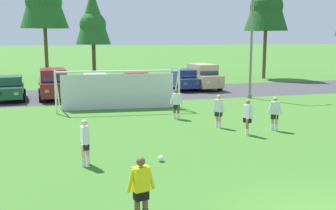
{
  "coord_description": "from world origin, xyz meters",
  "views": [
    {
      "loc": [
        -6.12,
        -7.53,
        4.45
      ],
      "look_at": [
        -1.46,
        9.67,
        1.38
      ],
      "focal_mm": 42.38,
      "sensor_mm": 36.0,
      "label": 1
    }
  ],
  "objects_px": {
    "parked_car_slot_center_right": "(184,79)",
    "player_trailing_back": "(85,143)",
    "soccer_goal": "(118,89)",
    "player_winger_right": "(275,114)",
    "player_winger_left": "(219,111)",
    "soccer_ball": "(161,158)",
    "referee": "(141,190)",
    "parked_car_slot_center_left": "(95,85)",
    "parked_car_slot_center": "(136,82)",
    "player_striker_near": "(176,104)",
    "street_lamp": "(254,45)",
    "parked_car_slot_far_left": "(10,88)",
    "parked_car_slot_right": "(203,76)",
    "parked_car_slot_left": "(53,83)",
    "player_defender_far": "(247,117)"
  },
  "relations": [
    {
      "from": "parked_car_slot_right",
      "to": "parked_car_slot_left",
      "type": "bearing_deg",
      "value": -170.01
    },
    {
      "from": "soccer_goal",
      "to": "parked_car_slot_center",
      "type": "height_order",
      "value": "soccer_goal"
    },
    {
      "from": "player_trailing_back",
      "to": "parked_car_slot_center_left",
      "type": "bearing_deg",
      "value": 83.83
    },
    {
      "from": "soccer_goal",
      "to": "parked_car_slot_center_left",
      "type": "distance_m",
      "value": 5.79
    },
    {
      "from": "parked_car_slot_far_left",
      "to": "referee",
      "type": "bearing_deg",
      "value": -75.83
    },
    {
      "from": "soccer_ball",
      "to": "street_lamp",
      "type": "relative_size",
      "value": 0.03
    },
    {
      "from": "parked_car_slot_center",
      "to": "street_lamp",
      "type": "relative_size",
      "value": 0.57
    },
    {
      "from": "player_winger_left",
      "to": "street_lamp",
      "type": "relative_size",
      "value": 0.22
    },
    {
      "from": "parked_car_slot_center_right",
      "to": "parked_car_slot_right",
      "type": "xyz_separation_m",
      "value": [
        1.64,
        -0.13,
        0.24
      ]
    },
    {
      "from": "soccer_goal",
      "to": "parked_car_slot_far_left",
      "type": "xyz_separation_m",
      "value": [
        -6.92,
        5.68,
        -0.42
      ]
    },
    {
      "from": "referee",
      "to": "street_lamp",
      "type": "bearing_deg",
      "value": 55.88
    },
    {
      "from": "player_winger_right",
      "to": "player_defender_far",
      "type": "bearing_deg",
      "value": -164.57
    },
    {
      "from": "parked_car_slot_center_left",
      "to": "parked_car_slot_center",
      "type": "bearing_deg",
      "value": 19.37
    },
    {
      "from": "street_lamp",
      "to": "parked_car_slot_right",
      "type": "bearing_deg",
      "value": 107.43
    },
    {
      "from": "referee",
      "to": "parked_car_slot_right",
      "type": "distance_m",
      "value": 25.19
    },
    {
      "from": "player_trailing_back",
      "to": "parked_car_slot_center_right",
      "type": "bearing_deg",
      "value": 63.04
    },
    {
      "from": "player_winger_right",
      "to": "street_lamp",
      "type": "bearing_deg",
      "value": 68.92
    },
    {
      "from": "street_lamp",
      "to": "parked_car_slot_far_left",
      "type": "bearing_deg",
      "value": 168.34
    },
    {
      "from": "parked_car_slot_right",
      "to": "player_winger_left",
      "type": "bearing_deg",
      "value": -107.01
    },
    {
      "from": "player_defender_far",
      "to": "parked_car_slot_center_right",
      "type": "relative_size",
      "value": 0.39
    },
    {
      "from": "parked_car_slot_left",
      "to": "street_lamp",
      "type": "height_order",
      "value": "street_lamp"
    },
    {
      "from": "player_trailing_back",
      "to": "parked_car_slot_far_left",
      "type": "height_order",
      "value": "parked_car_slot_far_left"
    },
    {
      "from": "player_winger_right",
      "to": "parked_car_slot_left",
      "type": "relative_size",
      "value": 0.35
    },
    {
      "from": "parked_car_slot_center",
      "to": "parked_car_slot_center_right",
      "type": "relative_size",
      "value": 1.01
    },
    {
      "from": "player_winger_left",
      "to": "parked_car_slot_center_left",
      "type": "height_order",
      "value": "parked_car_slot_center_left"
    },
    {
      "from": "player_striker_near",
      "to": "parked_car_slot_right",
      "type": "bearing_deg",
      "value": 63.52
    },
    {
      "from": "parked_car_slot_center_right",
      "to": "player_trailing_back",
      "type": "bearing_deg",
      "value": -116.96
    },
    {
      "from": "player_winger_right",
      "to": "parked_car_slot_center_right",
      "type": "height_order",
      "value": "parked_car_slot_center_right"
    },
    {
      "from": "player_winger_right",
      "to": "parked_car_slot_center_left",
      "type": "height_order",
      "value": "parked_car_slot_center_left"
    },
    {
      "from": "player_winger_left",
      "to": "soccer_ball",
      "type": "bearing_deg",
      "value": -131.96
    },
    {
      "from": "player_striker_near",
      "to": "soccer_goal",
      "type": "bearing_deg",
      "value": 126.4
    },
    {
      "from": "player_winger_right",
      "to": "parked_car_slot_center",
      "type": "height_order",
      "value": "parked_car_slot_center"
    },
    {
      "from": "parked_car_slot_far_left",
      "to": "parked_car_slot_center",
      "type": "bearing_deg",
      "value": 7.3
    },
    {
      "from": "soccer_goal",
      "to": "player_winger_right",
      "type": "relative_size",
      "value": 4.61
    },
    {
      "from": "soccer_ball",
      "to": "parked_car_slot_far_left",
      "type": "xyz_separation_m",
      "value": [
        -6.92,
        16.46,
        0.77
      ]
    },
    {
      "from": "player_winger_left",
      "to": "parked_car_slot_left",
      "type": "relative_size",
      "value": 0.35
    },
    {
      "from": "referee",
      "to": "player_striker_near",
      "type": "relative_size",
      "value": 1.0
    },
    {
      "from": "player_winger_left",
      "to": "parked_car_slot_center_right",
      "type": "relative_size",
      "value": 0.39
    },
    {
      "from": "referee",
      "to": "parked_car_slot_center",
      "type": "bearing_deg",
      "value": 79.64
    },
    {
      "from": "player_striker_near",
      "to": "player_winger_right",
      "type": "bearing_deg",
      "value": -45.98
    },
    {
      "from": "parked_car_slot_left",
      "to": "parked_car_slot_right",
      "type": "distance_m",
      "value": 12.51
    },
    {
      "from": "referee",
      "to": "player_winger_right",
      "type": "xyz_separation_m",
      "value": [
        8.07,
        7.74,
        0.0
      ]
    },
    {
      "from": "referee",
      "to": "player_striker_near",
      "type": "bearing_deg",
      "value": 69.7
    },
    {
      "from": "player_striker_near",
      "to": "player_trailing_back",
      "type": "bearing_deg",
      "value": -127.75
    },
    {
      "from": "soccer_goal",
      "to": "player_winger_left",
      "type": "height_order",
      "value": "soccer_goal"
    },
    {
      "from": "soccer_goal",
      "to": "referee",
      "type": "bearing_deg",
      "value": -96.09
    },
    {
      "from": "soccer_ball",
      "to": "player_winger_left",
      "type": "bearing_deg",
      "value": 48.04
    },
    {
      "from": "soccer_ball",
      "to": "parked_car_slot_right",
      "type": "bearing_deg",
      "value": 65.73
    },
    {
      "from": "player_winger_right",
      "to": "player_trailing_back",
      "type": "relative_size",
      "value": 1.0
    },
    {
      "from": "referee",
      "to": "parked_car_slot_center_left",
      "type": "relative_size",
      "value": 0.38
    }
  ]
}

